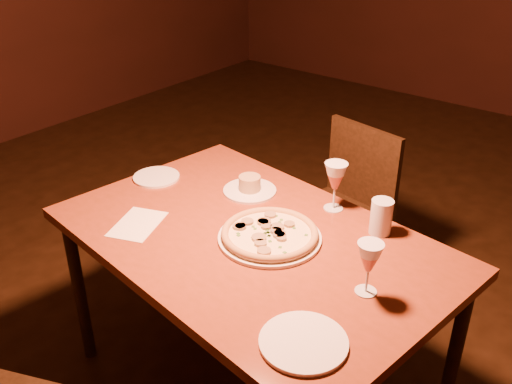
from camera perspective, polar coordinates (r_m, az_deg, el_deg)
The scene contains 11 objects.
floor at distance 2.35m, azimuth 2.66°, elevation -17.87°, with size 7.00×7.00×0.00m, color #331F11.
dining_table at distance 1.89m, azimuth -0.44°, elevation -6.00°, with size 1.39×1.00×0.69m.
chair_far at distance 2.57m, azimuth 8.76°, elevation -1.27°, with size 0.44×0.44×0.78m.
pizza_plate at distance 1.84m, azimuth 1.38°, elevation -4.25°, with size 0.33×0.33×0.04m.
ramekin_saucer at distance 2.12m, azimuth -0.63°, elevation 0.52°, with size 0.20×0.20×0.06m.
wine_glass_far at distance 1.99m, azimuth 7.89°, elevation 0.55°, with size 0.08×0.08×0.18m, color #B7584C, non-canonical shape.
wine_glass_right at distance 1.61m, azimuth 11.17°, elevation -7.49°, with size 0.07×0.07×0.16m, color #B7584C, non-canonical shape.
water_tumbler at distance 1.89m, azimuth 12.41°, elevation -2.45°, with size 0.07×0.07×0.12m, color silver.
side_plate_left at distance 2.26m, azimuth -9.93°, elevation 1.49°, with size 0.18×0.18×0.01m, color silver.
side_plate_near at distance 1.47m, azimuth 4.77°, elevation -14.73°, with size 0.22×0.22×0.01m, color silver.
menu_card at distance 1.96m, azimuth -11.77°, elevation -3.16°, with size 0.14×0.20×0.00m, color white.
Camera 1 is at (0.93, -1.34, 1.70)m, focal length 40.00 mm.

